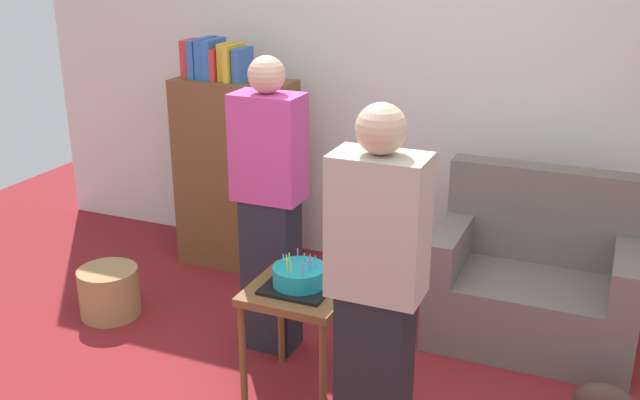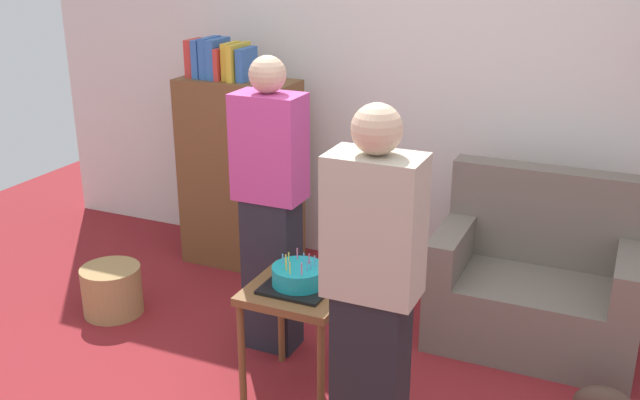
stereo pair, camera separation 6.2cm
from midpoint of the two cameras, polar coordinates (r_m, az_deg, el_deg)
The scene contains 8 objects.
wall_back at distance 4.77m, azimuth 8.61°, elevation 9.68°, with size 6.00×0.10×2.70m, color silver.
couch at distance 4.31m, azimuth 16.00°, elevation -6.22°, with size 1.10×0.70×0.96m.
bookshelf at distance 4.99m, azimuth -6.93°, elevation 2.39°, with size 0.80×0.36×1.56m.
side_table at distance 3.59m, azimuth -2.07°, elevation -8.06°, with size 0.48×0.48×0.59m.
birthday_cake at distance 3.53m, azimuth -2.10°, elevation -6.06°, with size 0.32×0.32×0.17m.
person_blowing_candles at distance 3.87m, azimuth -4.39°, elevation -0.56°, with size 0.36×0.22×1.63m.
person_holding_cake at distance 2.88m, azimuth 3.78°, elevation -8.09°, with size 0.36×0.22×1.63m.
wicker_basket at distance 4.65m, azimuth -16.49°, elevation -6.89°, with size 0.36×0.36×0.30m, color #A88451.
Camera 1 is at (1.14, -2.51, 2.19)m, focal length 40.99 mm.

